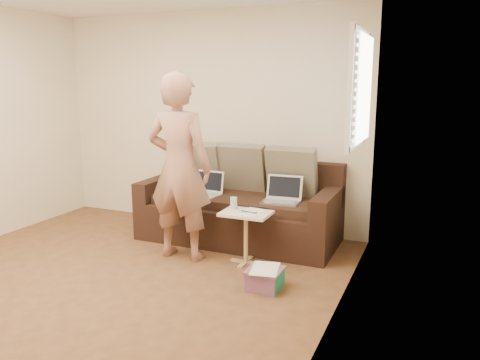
{
  "coord_description": "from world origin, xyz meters",
  "views": [
    {
      "loc": [
        2.67,
        -2.96,
        1.76
      ],
      "look_at": [
        0.8,
        1.4,
        0.78
      ],
      "focal_mm": 35.52,
      "sensor_mm": 36.0,
      "label": 1
    }
  ],
  "objects_px": {
    "laptop_white": "(203,195)",
    "laptop_silver": "(280,203)",
    "drinking_glass": "(234,203)",
    "striped_box": "(265,279)",
    "side_table": "(246,238)",
    "person": "(180,167)",
    "sofa": "(239,203)"
  },
  "relations": [
    {
      "from": "laptop_white",
      "to": "laptop_silver",
      "type": "bearing_deg",
      "value": 4.16
    },
    {
      "from": "drinking_glass",
      "to": "striped_box",
      "type": "xyz_separation_m",
      "value": [
        0.54,
        -0.55,
        -0.49
      ]
    },
    {
      "from": "laptop_silver",
      "to": "drinking_glass",
      "type": "height_order",
      "value": "laptop_silver"
    },
    {
      "from": "laptop_white",
      "to": "striped_box",
      "type": "relative_size",
      "value": 1.22
    },
    {
      "from": "laptop_white",
      "to": "side_table",
      "type": "xyz_separation_m",
      "value": [
        0.72,
        -0.48,
        -0.26
      ]
    },
    {
      "from": "person",
      "to": "laptop_silver",
      "type": "bearing_deg",
      "value": -147.35
    },
    {
      "from": "laptop_silver",
      "to": "drinking_glass",
      "type": "bearing_deg",
      "value": -132.94
    },
    {
      "from": "striped_box",
      "to": "drinking_glass",
      "type": "bearing_deg",
      "value": 134.34
    },
    {
      "from": "laptop_silver",
      "to": "laptop_white",
      "type": "height_order",
      "value": "laptop_white"
    },
    {
      "from": "side_table",
      "to": "person",
      "type": "bearing_deg",
      "value": -171.54
    },
    {
      "from": "sofa",
      "to": "drinking_glass",
      "type": "bearing_deg",
      "value": -71.32
    },
    {
      "from": "sofa",
      "to": "striped_box",
      "type": "distance_m",
      "value": 1.38
    },
    {
      "from": "laptop_white",
      "to": "person",
      "type": "distance_m",
      "value": 0.71
    },
    {
      "from": "sofa",
      "to": "side_table",
      "type": "height_order",
      "value": "sofa"
    },
    {
      "from": "laptop_silver",
      "to": "striped_box",
      "type": "xyz_separation_m",
      "value": [
        0.19,
        -0.98,
        -0.43
      ]
    },
    {
      "from": "laptop_white",
      "to": "side_table",
      "type": "relative_size",
      "value": 0.69
    },
    {
      "from": "laptop_white",
      "to": "drinking_glass",
      "type": "height_order",
      "value": "laptop_white"
    },
    {
      "from": "person",
      "to": "striped_box",
      "type": "distance_m",
      "value": 1.41
    },
    {
      "from": "drinking_glass",
      "to": "laptop_white",
      "type": "bearing_deg",
      "value": 143.16
    },
    {
      "from": "striped_box",
      "to": "person",
      "type": "bearing_deg",
      "value": 159.54
    },
    {
      "from": "drinking_glass",
      "to": "striped_box",
      "type": "relative_size",
      "value": 0.41
    },
    {
      "from": "laptop_silver",
      "to": "person",
      "type": "xyz_separation_m",
      "value": [
        -0.86,
        -0.59,
        0.41
      ]
    },
    {
      "from": "laptop_silver",
      "to": "person",
      "type": "distance_m",
      "value": 1.12
    },
    {
      "from": "person",
      "to": "drinking_glass",
      "type": "height_order",
      "value": "person"
    },
    {
      "from": "sofa",
      "to": "laptop_silver",
      "type": "bearing_deg",
      "value": -14.45
    },
    {
      "from": "laptop_silver",
      "to": "drinking_glass",
      "type": "xyz_separation_m",
      "value": [
        -0.35,
        -0.43,
        0.06
      ]
    },
    {
      "from": "side_table",
      "to": "drinking_glass",
      "type": "distance_m",
      "value": 0.36
    },
    {
      "from": "sofa",
      "to": "side_table",
      "type": "relative_size",
      "value": 4.21
    },
    {
      "from": "sofa",
      "to": "drinking_glass",
      "type": "distance_m",
      "value": 0.62
    },
    {
      "from": "laptop_silver",
      "to": "sofa",
      "type": "bearing_deg",
      "value": 161.36
    },
    {
      "from": "laptop_silver",
      "to": "side_table",
      "type": "distance_m",
      "value": 0.58
    },
    {
      "from": "laptop_silver",
      "to": "person",
      "type": "relative_size",
      "value": 0.21
    }
  ]
}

